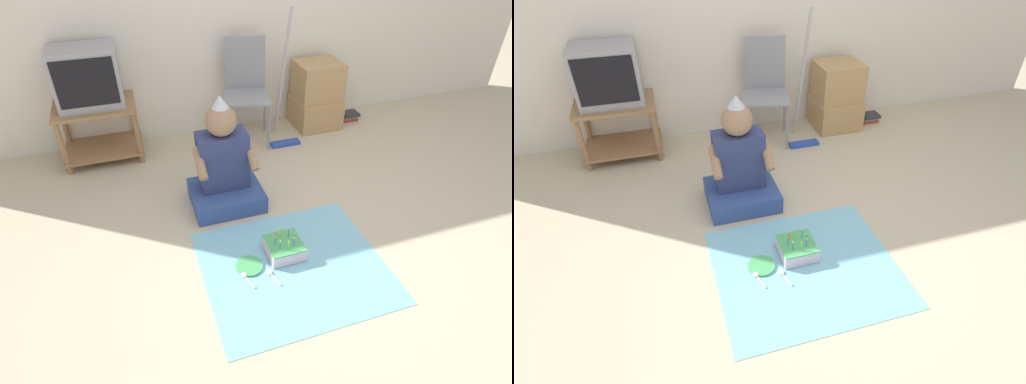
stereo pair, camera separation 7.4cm
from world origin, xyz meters
TOP-DOWN VIEW (x-y plane):
  - ground_plane at (0.00, 0.00)m, footprint 16.00×16.00m
  - tv_stand at (-1.34, 1.73)m, footprint 0.66×0.47m
  - tv at (-1.34, 1.75)m, footprint 0.51×0.39m
  - folding_chair at (-0.03, 1.70)m, footprint 0.50×0.49m
  - cardboard_box_stack at (0.71, 1.72)m, footprint 0.44×0.44m
  - dust_mop at (0.27, 1.49)m, footprint 0.28×0.33m
  - book_pile at (1.10, 1.69)m, footprint 0.18×0.14m
  - person_seated at (-0.49, 0.75)m, footprint 0.52×0.44m
  - party_cloth at (-0.26, -0.05)m, footprint 1.14×1.00m
  - birthday_cake at (-0.27, 0.08)m, footprint 0.23×0.23m
  - paper_plate at (-0.53, 0.04)m, footprint 0.17×0.17m
  - plastic_spoon_near at (-0.58, -0.04)m, footprint 0.06×0.14m
  - plastic_spoon_far at (-0.42, -0.07)m, footprint 0.05×0.14m

SIDE VIEW (x-z plane):
  - ground_plane at x=0.00m, z-range 0.00..0.00m
  - party_cloth at x=-0.26m, z-range 0.00..0.01m
  - paper_plate at x=-0.53m, z-range 0.01..0.02m
  - plastic_spoon_near at x=-0.58m, z-range 0.01..0.02m
  - plastic_spoon_far at x=-0.42m, z-range 0.01..0.02m
  - book_pile at x=1.10m, z-range 0.00..0.09m
  - birthday_cake at x=-0.27m, z-range -0.03..0.13m
  - person_seated at x=-0.49m, z-range -0.14..0.72m
  - tv_stand at x=-1.34m, z-range 0.05..0.55m
  - cardboard_box_stack at x=0.71m, z-range -0.02..0.63m
  - dust_mop at x=0.27m, z-range -0.26..0.97m
  - folding_chair at x=-0.03m, z-range 0.06..0.99m
  - tv at x=-1.34m, z-range 0.50..0.97m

